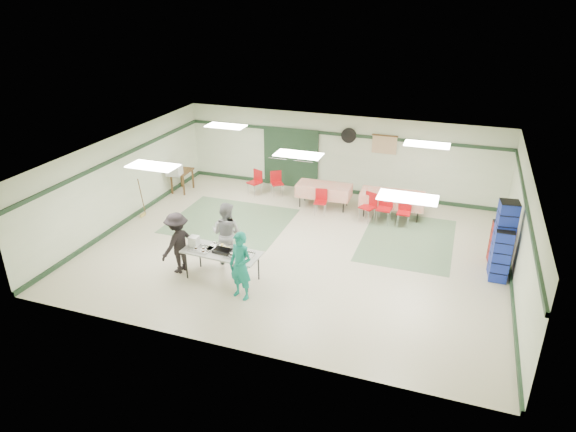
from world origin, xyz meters
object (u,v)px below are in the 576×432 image
(chair_c, at_px, (404,209))
(volunteer_grey, at_px, (226,233))
(volunteer_teal, at_px, (241,266))
(serving_table, at_px, (222,253))
(printer_table, at_px, (182,174))
(chair_loose_a, at_px, (277,181))
(crate_stack_blue_a, at_px, (503,240))
(chair_b, at_px, (369,204))
(crate_stack_blue_b, at_px, (501,255))
(chair_a, at_px, (385,205))
(dining_table_b, at_px, (324,190))
(chair_d, at_px, (321,199))
(office_printer, at_px, (174,170))
(volunteer_dark, at_px, (178,243))
(broom, at_px, (142,197))
(dining_table_a, at_px, (392,199))
(chair_loose_b, at_px, (256,180))
(crate_stack_red, at_px, (500,243))

(chair_c, bearing_deg, volunteer_grey, -136.46)
(volunteer_teal, bearing_deg, serving_table, 158.67)
(volunteer_grey, relative_size, printer_table, 1.87)
(chair_loose_a, bearing_deg, crate_stack_blue_a, -59.06)
(chair_b, bearing_deg, crate_stack_blue_b, -8.50)
(chair_a, xyz_separation_m, chair_loose_a, (-3.88, 1.03, -0.06))
(chair_a, distance_m, crate_stack_blue_a, 3.91)
(dining_table_b, xyz_separation_m, chair_d, (0.07, -0.57, -0.08))
(volunteer_teal, distance_m, office_printer, 6.86)
(volunteer_dark, bearing_deg, volunteer_grey, 143.49)
(chair_c, relative_size, printer_table, 0.92)
(office_printer, bearing_deg, volunteer_teal, -54.64)
(broom, bearing_deg, chair_loose_a, 51.88)
(chair_loose_a, bearing_deg, office_printer, 166.31)
(dining_table_a, xyz_separation_m, crate_stack_blue_b, (3.07, -2.99, 0.11))
(volunteer_teal, bearing_deg, broom, 162.18)
(crate_stack_blue_b, distance_m, printer_table, 10.65)
(volunteer_grey, xyz_separation_m, chair_d, (1.42, 3.81, -0.35))
(volunteer_grey, bearing_deg, dining_table_b, -104.32)
(chair_loose_b, relative_size, printer_table, 0.96)
(chair_a, distance_m, chair_c, 0.58)
(chair_c, bearing_deg, chair_loose_a, 166.90)
(volunteer_grey, height_order, chair_a, volunteer_grey)
(volunteer_teal, distance_m, chair_d, 5.22)
(dining_table_a, bearing_deg, volunteer_dark, -134.09)
(dining_table_b, relative_size, chair_a, 1.89)
(dining_table_a, bearing_deg, chair_b, -139.69)
(dining_table_b, distance_m, printer_table, 5.04)
(chair_c, distance_m, chair_loose_a, 4.58)
(crate_stack_blue_a, bearing_deg, dining_table_b, 152.27)
(crate_stack_red, bearing_deg, dining_table_b, 158.30)
(crate_stack_blue_b, height_order, broom, crate_stack_blue_b)
(chair_d, height_order, crate_stack_blue_a, crate_stack_blue_a)
(printer_table, bearing_deg, dining_table_a, -0.61)
(dining_table_b, bearing_deg, chair_loose_a, 164.24)
(printer_table, xyz_separation_m, office_printer, (-0.00, -0.46, 0.29))
(volunteer_grey, height_order, crate_stack_blue_b, volunteer_grey)
(volunteer_dark, bearing_deg, dining_table_a, 152.24)
(printer_table, bearing_deg, broom, -95.00)
(dining_table_a, bearing_deg, crate_stack_blue_b, -47.37)
(volunteer_grey, xyz_separation_m, dining_table_a, (3.56, 4.38, -0.27))
(chair_b, distance_m, crate_stack_blue_a, 4.30)
(chair_b, height_order, printer_table, chair_b)
(volunteer_teal, relative_size, crate_stack_blue_a, 0.82)
(dining_table_a, relative_size, dining_table_b, 1.14)
(volunteer_dark, bearing_deg, crate_stack_blue_a, 120.92)
(chair_a, height_order, chair_c, chair_a)
(volunteer_dark, xyz_separation_m, chair_b, (3.90, 4.62, -0.25))
(volunteer_dark, distance_m, chair_d, 5.20)
(volunteer_grey, distance_m, dining_table_a, 5.65)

